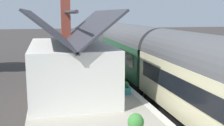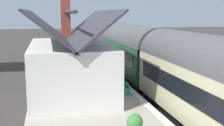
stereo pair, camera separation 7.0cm
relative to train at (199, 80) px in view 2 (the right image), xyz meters
The scene contains 20 objects.
ground_plane 9.27m from the train, ahead, with size 160.00×160.00×0.00m, color #383330.
platform 10.30m from the train, 28.02° to the left, with size 32.00×5.74×0.86m, color #A39B8C.
platform_edge_coping 9.29m from the train, 13.06° to the left, with size 32.00×0.36×0.02m, color beige.
rail_near 9.24m from the train, ahead, with size 52.00×0.08×0.14m, color gray.
rail_far 9.24m from the train, ahead, with size 52.00×0.08×0.14m, color gray.
train is the anchor object (origin of this frame).
station_building 6.81m from the train, 53.48° to the left, with size 7.88×4.37×5.55m.
bench_near_building 17.74m from the train, 13.30° to the left, with size 1.41×0.46×0.88m.
bench_platform_end 12.22m from the train, 20.29° to the left, with size 1.41×0.47×0.88m.
bench_by_lamp 14.48m from the train, 16.93° to the left, with size 1.41×0.47×0.88m.
bench_mid_platform 10.47m from the train, 22.74° to the left, with size 1.41×0.48×0.88m.
planter_corner_building 4.54m from the train, 122.07° to the left, with size 0.57×0.57×0.92m.
planter_edge_near 4.21m from the train, 38.24° to the left, with size 0.93×0.32×0.65m.
planter_edge_far 15.58m from the train, 11.47° to the left, with size 0.43×0.43×0.79m.
planter_by_door 19.40m from the train, 20.34° to the left, with size 0.78×0.32×0.64m.
planter_under_sign 12.10m from the train, 14.61° to the left, with size 0.51×0.51×0.79m.
planter_bench_right 21.34m from the train, 14.62° to the left, with size 0.70×0.32×0.54m.
planter_bench_left 12.94m from the train, 28.29° to the left, with size 0.58×0.58×0.89m.
lamp_post_platform 12.81m from the train, 13.10° to the left, with size 0.32×0.50×3.59m.
station_sign_board 17.00m from the train, ahead, with size 0.96×0.06×1.57m.
Camera 2 is at (-20.09, 5.71, 5.17)m, focal length 44.87 mm.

